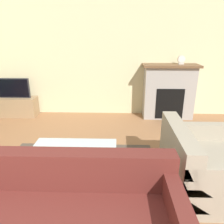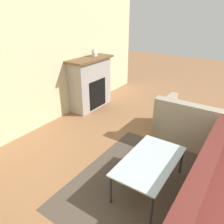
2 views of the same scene
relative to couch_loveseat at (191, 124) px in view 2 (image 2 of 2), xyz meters
name	(u,v)px [view 2 (image 2 of 2)]	position (x,y,z in m)	size (l,w,h in m)	color
wall_back	(0,71)	(-1.98, 2.80, 1.06)	(8.59, 0.06, 2.70)	beige
area_rug	(143,184)	(-1.68, 0.16, -0.29)	(2.34, 1.85, 0.00)	#4C4238
fireplace	(90,82)	(0.08, 2.55, 0.36)	(1.26, 0.50, 1.26)	#9E9993
couch_loveseat	(191,124)	(0.00, 0.00, 0.00)	(0.96, 1.24, 0.82)	#9E937F
coffee_table	(150,163)	(-1.68, 0.10, 0.13)	(1.14, 0.65, 0.46)	#333338
mantel_clock	(95,52)	(0.30, 2.55, 1.07)	(0.16, 0.07, 0.19)	beige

